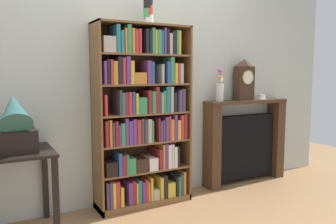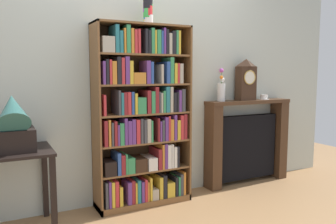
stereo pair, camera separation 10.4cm
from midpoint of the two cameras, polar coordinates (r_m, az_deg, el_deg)
name	(u,v)px [view 2 (the right image)]	position (r m, az deg, el deg)	size (l,w,h in m)	color
ground_plane	(150,209)	(3.36, -2.17, -15.92)	(7.94, 6.40, 0.02)	#997047
wall_back	(144,70)	(3.45, -3.19, 6.97)	(4.94, 0.08, 2.60)	beige
bookshelf	(143,120)	(3.26, -3.35, -1.39)	(0.92, 0.30, 1.72)	brown
cup_stack	(148,12)	(3.33, -2.41, 16.32)	(0.09, 0.09, 0.24)	white
side_table_left	(15,170)	(2.95, -23.21, -8.85)	(0.56, 0.54, 0.67)	black
gramophone	(13,126)	(2.83, -23.46, -2.10)	(0.31, 0.46, 0.52)	black
fireplace_mantel	(247,142)	(4.09, 13.69, -4.89)	(1.08, 0.20, 0.97)	#472D1C
mantel_clock	(246,80)	(3.97, 13.60, 5.27)	(0.21, 0.13, 0.46)	#382316
flower_vase	(221,89)	(3.77, 9.66, 3.77)	(0.11, 0.12, 0.36)	silver
teacup_with_saucer	(264,97)	(4.16, 16.37, 2.37)	(0.13, 0.12, 0.06)	white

